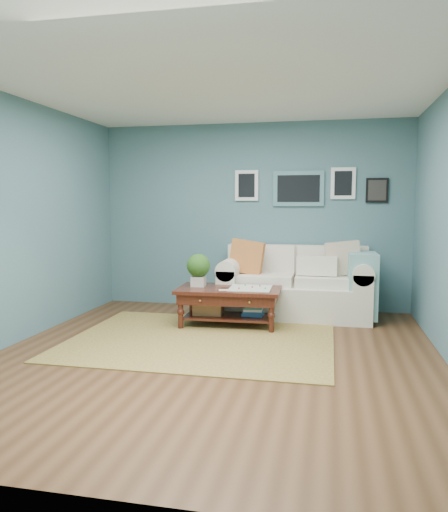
# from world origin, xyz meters

# --- Properties ---
(room_shell) EXTENTS (5.00, 5.02, 2.70)m
(room_shell) POSITION_xyz_m (0.02, 0.06, 1.36)
(room_shell) COLOR brown
(room_shell) RESTS_ON ground
(area_rug) EXTENTS (2.93, 2.34, 0.01)m
(area_rug) POSITION_xyz_m (-0.28, 0.57, 0.01)
(area_rug) COLOR brown
(area_rug) RESTS_ON ground
(loveseat) EXTENTS (2.06, 0.94, 1.06)m
(loveseat) POSITION_xyz_m (0.75, 2.03, 0.43)
(loveseat) COLOR silver
(loveseat) RESTS_ON ground
(coffee_table) EXTENTS (1.31, 0.80, 0.90)m
(coffee_table) POSITION_xyz_m (-0.18, 1.31, 0.40)
(coffee_table) COLOR #33130C
(coffee_table) RESTS_ON ground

